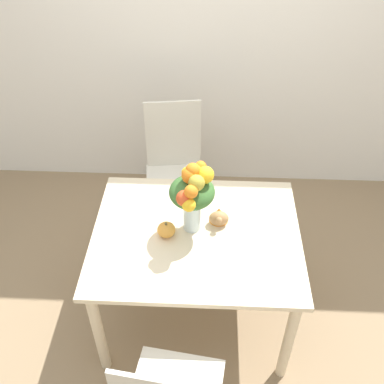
{
  "coord_description": "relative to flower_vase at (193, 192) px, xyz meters",
  "views": [
    {
      "loc": [
        0.06,
        -1.72,
        2.54
      ],
      "look_at": [
        -0.03,
        0.05,
        0.99
      ],
      "focal_mm": 42.0,
      "sensor_mm": 36.0,
      "label": 1
    }
  ],
  "objects": [
    {
      "name": "ground_plane",
      "position": [
        0.02,
        -0.04,
        -1.0
      ],
      "size": [
        12.0,
        12.0,
        0.0
      ],
      "primitive_type": "plane",
      "color": "#8E7556"
    },
    {
      "name": "dining_chair_near_window",
      "position": [
        -0.17,
        0.81,
        -0.49
      ],
      "size": [
        0.47,
        0.47,
        1.0
      ],
      "rotation": [
        0.0,
        0.0,
        0.13
      ],
      "color": "silver",
      "rests_on": "ground_plane"
    },
    {
      "name": "turkey_figurine",
      "position": [
        0.15,
        0.05,
        -0.22
      ],
      "size": [
        0.11,
        0.15,
        0.09
      ],
      "color": "#A87A4C",
      "rests_on": "dining_table"
    },
    {
      "name": "pumpkin",
      "position": [
        -0.14,
        -0.06,
        -0.23
      ],
      "size": [
        0.1,
        0.1,
        0.09
      ],
      "color": "gold",
      "rests_on": "dining_table"
    },
    {
      "name": "dining_table",
      "position": [
        0.02,
        -0.04,
        -0.37
      ],
      "size": [
        1.15,
        0.93,
        0.73
      ],
      "color": "beige",
      "rests_on": "ground_plane"
    },
    {
      "name": "wall_back",
      "position": [
        0.02,
        1.4,
        0.35
      ],
      "size": [
        8.0,
        0.06,
        2.7
      ],
      "color": "white",
      "rests_on": "ground_plane"
    },
    {
      "name": "flower_vase",
      "position": [
        0.0,
        0.0,
        0.0
      ],
      "size": [
        0.24,
        0.33,
        0.44
      ],
      "color": "silver",
      "rests_on": "dining_table"
    }
  ]
}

